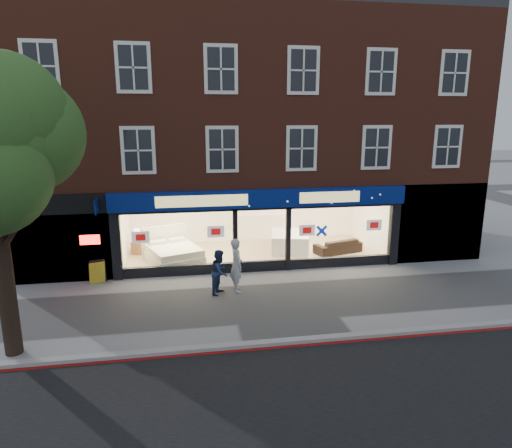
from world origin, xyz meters
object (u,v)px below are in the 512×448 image
object	(u,v)px
pedestrian_grey	(237,265)
pedestrian_blue	(220,272)
sofa	(338,246)
mattress_stack	(290,242)
a_board	(98,272)
display_bed	(173,253)

from	to	relation	value
pedestrian_grey	pedestrian_blue	distance (m)	0.64
sofa	pedestrian_grey	distance (m)	6.09
mattress_stack	pedestrian_blue	distance (m)	5.61
pedestrian_grey	pedestrian_blue	bearing A→B (deg)	96.75
a_board	display_bed	bearing A→B (deg)	12.34
pedestrian_blue	sofa	bearing A→B (deg)	-28.36
mattress_stack	a_board	size ratio (longest dim) A/B	2.69
pedestrian_blue	pedestrian_grey	bearing A→B (deg)	-48.10
display_bed	a_board	bearing A→B (deg)	-166.84
pedestrian_blue	display_bed	bearing A→B (deg)	52.87
mattress_stack	pedestrian_grey	size ratio (longest dim) A/B	1.22
a_board	sofa	bearing A→B (deg)	-10.28
sofa	pedestrian_grey	xyz separation A→B (m)	(-4.95, -3.51, 0.54)
mattress_stack	pedestrian_grey	xyz separation A→B (m)	(-2.93, -4.21, 0.45)
sofa	pedestrian_grey	bearing A→B (deg)	18.78
sofa	a_board	bearing A→B (deg)	-5.53
display_bed	mattress_stack	bearing A→B (deg)	-11.38
display_bed	mattress_stack	distance (m)	5.21
mattress_stack	sofa	bearing A→B (deg)	-19.26
sofa	pedestrian_blue	bearing A→B (deg)	16.81
a_board	pedestrian_blue	bearing A→B (deg)	-43.04
display_bed	sofa	distance (m)	7.17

